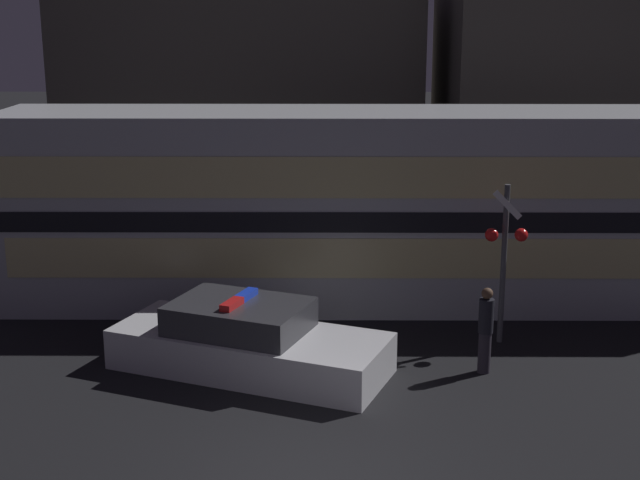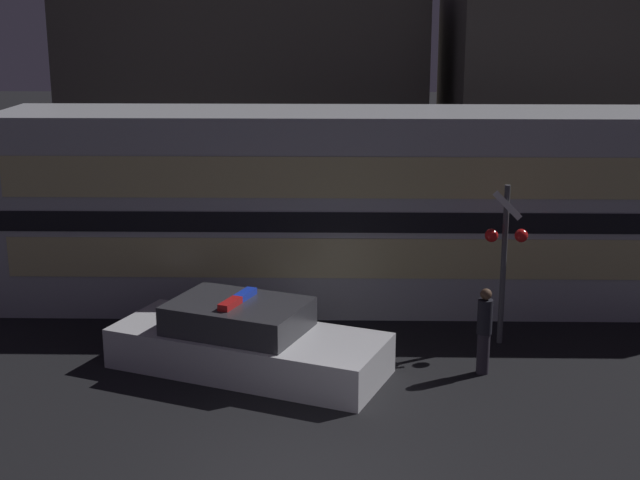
% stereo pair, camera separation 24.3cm
% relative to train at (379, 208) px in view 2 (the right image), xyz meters
% --- Properties ---
extents(train, '(16.42, 2.86, 4.26)m').
position_rel_train_xyz_m(train, '(0.00, 0.00, 0.00)').
color(train, '#B7BABF').
rests_on(train, ground_plane).
extents(police_car, '(5.33, 3.62, 1.39)m').
position_rel_train_xyz_m(police_car, '(-2.55, -4.08, -1.61)').
color(police_car, silver).
rests_on(police_car, ground_plane).
extents(pedestrian, '(0.27, 0.27, 1.60)m').
position_rel_train_xyz_m(pedestrian, '(1.73, -4.17, -1.31)').
color(pedestrian, '#2D2833').
rests_on(pedestrian, ground_plane).
extents(crossing_signal_near, '(0.82, 0.31, 3.17)m').
position_rel_train_xyz_m(crossing_signal_near, '(2.31, -2.70, -0.22)').
color(crossing_signal_near, '#4C4C51').
rests_on(crossing_signal_near, ground_plane).
extents(building_left, '(10.48, 6.26, 6.63)m').
position_rel_train_xyz_m(building_left, '(-3.63, 8.66, 1.18)').
color(building_left, '#47423D').
rests_on(building_left, ground_plane).
extents(building_center, '(9.04, 6.28, 7.68)m').
position_rel_train_xyz_m(building_center, '(6.83, 7.02, 1.71)').
color(building_center, '#47423D').
rests_on(building_center, ground_plane).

